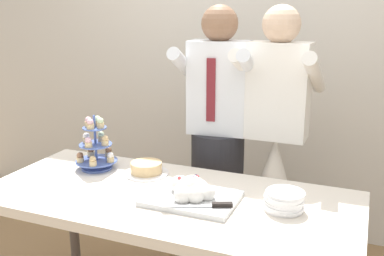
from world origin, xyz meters
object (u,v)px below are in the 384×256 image
cupcake_stand (96,148)px  plate_stack (284,201)px  main_cake_tray (191,192)px  round_cake (146,169)px  person_bride (273,192)px  dessert_table (167,209)px  person_groom (217,159)px

cupcake_stand → plate_stack: size_ratio=1.70×
cupcake_stand → main_cake_tray: bearing=-16.8°
main_cake_tray → plate_stack: main_cake_tray is taller
round_cake → person_bride: person_bride is taller
cupcake_stand → plate_stack: 1.08m
person_bride → main_cake_tray: bearing=-109.2°
cupcake_stand → person_bride: person_bride is taller
dessert_table → person_bride: (0.38, 0.67, -0.12)m
dessert_table → person_bride: 0.78m
main_cake_tray → round_cake: main_cake_tray is taller
plate_stack → person_groom: size_ratio=0.11×
plate_stack → cupcake_stand: bearing=172.9°
dessert_table → person_bride: size_ratio=1.08×
dessert_table → main_cake_tray: 0.18m
dessert_table → cupcake_stand: bearing=161.1°
round_cake → main_cake_tray: bearing=-32.3°
dessert_table → round_cake: (-0.22, 0.20, 0.10)m
plate_stack → person_groom: person_groom is taller
round_cake → person_groom: size_ratio=0.14×
main_cake_tray → person_groom: 0.69m
cupcake_stand → dessert_table: bearing=-18.9°
main_cake_tray → person_bride: 0.77m
round_cake → person_groom: 0.52m
main_cake_tray → person_groom: bearing=98.8°
plate_stack → person_groom: (-0.52, 0.61, -0.07)m
dessert_table → cupcake_stand: 0.58m
plate_stack → round_cake: (-0.77, 0.16, -0.01)m
person_bride → dessert_table: bearing=-119.2°
round_cake → person_bride: (0.59, 0.47, -0.22)m
cupcake_stand → main_cake_tray: (0.65, -0.20, -0.08)m
person_groom → person_bride: bearing=3.0°
cupcake_stand → plate_stack: cupcake_stand is taller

